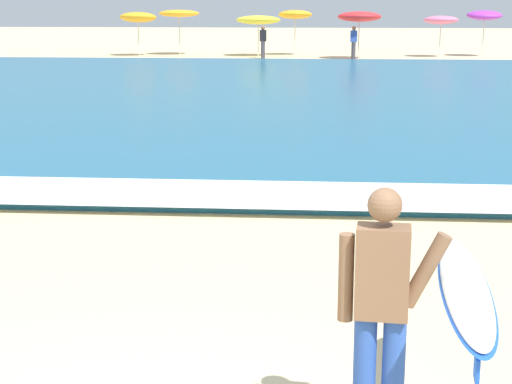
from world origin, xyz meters
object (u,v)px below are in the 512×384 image
(surfer_with_board, at_px, (421,296))
(beachgoer_near_row_mid, at_px, (263,41))
(beach_umbrella_0, at_px, (138,17))
(beach_umbrella_3, at_px, (295,15))
(beach_umbrella_5, at_px, (441,20))
(beach_umbrella_1, at_px, (179,13))
(beachgoer_near_row_left, at_px, (354,42))
(beach_umbrella_6, at_px, (485,15))
(beach_umbrella_2, at_px, (258,20))
(beach_umbrella_4, at_px, (359,17))

(surfer_with_board, relative_size, beachgoer_near_row_mid, 1.63)
(beach_umbrella_0, bearing_deg, beach_umbrella_3, 8.15)
(beach_umbrella_3, distance_m, beach_umbrella_5, 7.33)
(beach_umbrella_1, xyz_separation_m, beachgoer_near_row_left, (8.90, -2.83, -1.27))
(beach_umbrella_0, bearing_deg, beach_umbrella_6, 3.03)
(beach_umbrella_2, bearing_deg, beachgoer_near_row_left, -24.02)
(beach_umbrella_4, height_order, beachgoer_near_row_mid, beach_umbrella_4)
(beach_umbrella_6, xyz_separation_m, beachgoer_near_row_left, (-6.61, -2.74, -1.20))
(beach_umbrella_3, bearing_deg, beach_umbrella_2, -155.42)
(beach_umbrella_5, height_order, beachgoer_near_row_left, beach_umbrella_5)
(beach_umbrella_1, distance_m, beachgoer_near_row_mid, 5.27)
(beach_umbrella_0, distance_m, beach_umbrella_5, 15.21)
(beach_umbrella_2, distance_m, beachgoer_near_row_mid, 1.98)
(surfer_with_board, height_order, beach_umbrella_1, beach_umbrella_1)
(beach_umbrella_0, xyz_separation_m, beach_umbrella_4, (11.10, -1.37, 0.08))
(surfer_with_board, distance_m, beach_umbrella_2, 37.68)
(beach_umbrella_1, height_order, beach_umbrella_3, beach_umbrella_3)
(beach_umbrella_5, xyz_separation_m, beachgoer_near_row_left, (-4.37, -2.13, -0.98))
(beachgoer_near_row_mid, bearing_deg, beachgoer_near_row_left, -5.56)
(beach_umbrella_0, relative_size, beach_umbrella_5, 1.09)
(beach_umbrella_2, distance_m, beach_umbrella_3, 2.04)
(beach_umbrella_1, xyz_separation_m, beach_umbrella_2, (4.15, -0.71, -0.30))
(beach_umbrella_5, bearing_deg, beach_umbrella_2, -179.90)
(beach_umbrella_1, relative_size, beach_umbrella_2, 1.03)
(surfer_with_board, xyz_separation_m, beach_umbrella_1, (-7.98, 38.19, 1.08))
(beach_umbrella_1, relative_size, beach_umbrella_5, 1.12)
(beach_umbrella_1, relative_size, beach_umbrella_4, 1.01)
(beach_umbrella_2, relative_size, beach_umbrella_5, 1.09)
(beach_umbrella_5, bearing_deg, beachgoer_near_row_mid, -168.99)
(beach_umbrella_2, bearing_deg, beach_umbrella_1, 170.24)
(surfer_with_board, distance_m, beach_umbrella_3, 38.39)
(beach_umbrella_1, xyz_separation_m, beach_umbrella_6, (15.50, -0.08, -0.07))
(surfer_with_board, height_order, beach_umbrella_4, beach_umbrella_4)
(beach_umbrella_4, relative_size, beach_umbrella_6, 0.99)
(surfer_with_board, relative_size, beach_umbrella_3, 1.10)
(surfer_with_board, xyz_separation_m, beach_umbrella_4, (1.18, 35.82, 0.99))
(surfer_with_board, height_order, beachgoer_near_row_left, surfer_with_board)
(beach_umbrella_6, height_order, beachgoer_near_row_left, beach_umbrella_6)
(beach_umbrella_2, height_order, beach_umbrella_3, beach_umbrella_3)
(beach_umbrella_3, distance_m, beachgoer_near_row_left, 4.32)
(beach_umbrella_6, bearing_deg, beachgoer_near_row_left, -157.44)
(surfer_with_board, xyz_separation_m, beach_umbrella_6, (7.52, 38.11, 1.02))
(beach_umbrella_3, relative_size, beach_umbrella_5, 1.13)
(beach_umbrella_2, height_order, beach_umbrella_4, beach_umbrella_4)
(surfer_with_board, height_order, beach_umbrella_6, beach_umbrella_6)
(beach_umbrella_4, xyz_separation_m, beachgoer_near_row_left, (-0.26, -0.46, -1.17))
(beach_umbrella_4, bearing_deg, beach_umbrella_1, 165.48)
(beach_umbrella_4, bearing_deg, beach_umbrella_5, 22.17)
(beachgoer_near_row_left, relative_size, beachgoer_near_row_mid, 1.00)
(beach_umbrella_1, bearing_deg, beach_umbrella_0, -152.51)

